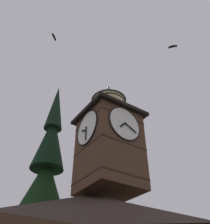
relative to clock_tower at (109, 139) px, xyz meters
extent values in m
pyramid|color=#2D231E|center=(0.89, -0.90, -5.68)|extent=(15.04, 12.25, 3.30)
cube|color=#4C3323|center=(-0.02, -0.02, -1.15)|extent=(3.71, 3.71, 5.75)
cube|color=#352318|center=(-0.02, -0.02, -3.34)|extent=(3.75, 3.75, 0.10)
cube|color=#352318|center=(-0.02, -0.02, -1.18)|extent=(3.75, 3.75, 0.10)
cube|color=#352318|center=(-0.02, -0.02, 0.98)|extent=(3.75, 3.75, 0.10)
cylinder|color=white|center=(-0.02, 1.86, 0.31)|extent=(2.57, 0.10, 2.57)
torus|color=black|center=(-0.02, 1.89, 0.31)|extent=(2.67, 0.10, 2.67)
cube|color=black|center=(0.20, 1.96, 0.08)|extent=(0.54, 0.04, 0.54)
cube|color=black|center=(-0.49, 1.96, 0.06)|extent=(0.97, 0.04, 0.56)
sphere|color=black|center=(-0.02, 1.97, 0.31)|extent=(0.10, 0.10, 0.10)
cylinder|color=white|center=(1.86, -0.02, 0.31)|extent=(0.10, 2.57, 2.57)
torus|color=black|center=(1.89, -0.02, 0.31)|extent=(0.10, 2.67, 2.67)
cube|color=black|center=(1.96, -0.32, 0.19)|extent=(0.04, 0.64, 0.35)
cube|color=black|center=(1.96, -0.02, -0.22)|extent=(0.04, 0.08, 1.05)
sphere|color=black|center=(1.97, -0.02, 0.31)|extent=(0.10, 0.10, 0.10)
cube|color=black|center=(-0.02, -0.02, 1.85)|extent=(4.41, 4.41, 0.25)
cylinder|color=#D1BC84|center=(-0.02, -0.02, 2.80)|extent=(2.59, 2.59, 1.65)
cylinder|color=#2D2319|center=(-0.02, -0.02, 2.25)|extent=(2.65, 2.65, 0.10)
cylinder|color=#2D2319|center=(-0.02, -0.02, 2.80)|extent=(2.65, 2.65, 0.10)
cylinder|color=#2D2319|center=(-0.02, -0.02, 3.35)|extent=(2.65, 2.65, 0.10)
cone|color=#424C5B|center=(-0.02, -0.02, 4.31)|extent=(2.89, 2.89, 1.38)
sphere|color=#424C5B|center=(-0.02, -0.02, 5.10)|extent=(0.16, 0.16, 0.16)
cone|color=black|center=(2.47, -5.34, -2.50)|extent=(3.88, 3.88, 4.97)
cone|color=black|center=(2.47, -5.34, 1.65)|extent=(2.75, 2.75, 5.42)
cone|color=black|center=(2.47, -5.34, 5.37)|extent=(1.63, 1.63, 5.02)
ellipsoid|color=black|center=(-3.30, 4.88, 7.77)|extent=(0.33, 0.31, 0.16)
cube|color=black|center=(-3.18, 4.74, 7.77)|extent=(0.39, 0.41, 0.11)
cube|color=black|center=(-3.42, 5.03, 7.77)|extent=(0.39, 0.41, 0.11)
ellipsoid|color=black|center=(5.79, 1.22, 6.33)|extent=(0.21, 0.22, 0.11)
cube|color=black|center=(5.91, 1.34, 6.33)|extent=(0.34, 0.32, 0.08)
cube|color=black|center=(5.67, 1.11, 6.33)|extent=(0.34, 0.32, 0.08)
camera|label=1|loc=(9.03, 12.90, -9.31)|focal=39.76mm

